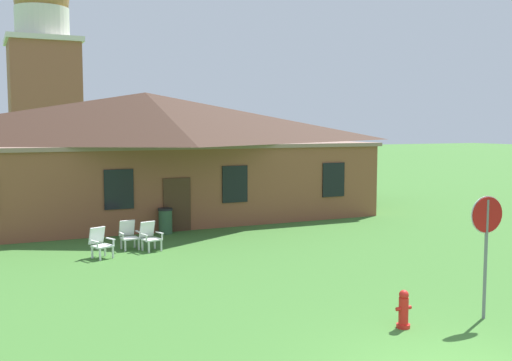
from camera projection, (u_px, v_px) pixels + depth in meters
brick_building at (146, 153)px, 27.63m from camera, size 19.57×10.40×5.66m
dome_tower at (44, 83)px, 43.48m from camera, size 5.18×5.18×16.14m
stop_sign at (487, 231)px, 12.62m from camera, size 0.80×0.12×2.65m
lawn_chair_by_porch at (100, 242)px, 18.62m from camera, size 0.78×0.83×0.96m
lawn_chair_near_door at (129, 234)px, 19.95m from camera, size 0.68×0.71×0.96m
lawn_chair_left_end at (150, 235)px, 19.72m from camera, size 0.73×0.78×0.96m
fire_hydrant at (404, 310)px, 12.16m from camera, size 0.36×0.28×0.79m
trash_bin at (165, 221)px, 22.79m from camera, size 0.56×0.56×0.98m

